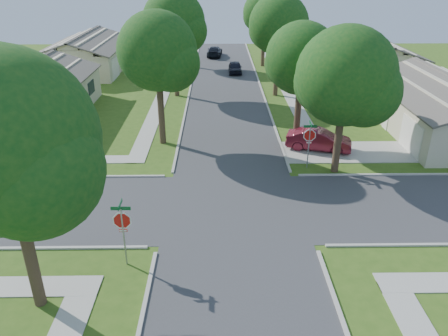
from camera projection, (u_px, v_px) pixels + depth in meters
ground at (234, 207)px, 22.80m from camera, size 100.00×100.00×0.00m
road_ns at (234, 207)px, 22.80m from camera, size 7.00×100.00×0.02m
sidewalk_ne at (283, 82)px, 46.37m from camera, size 1.20×40.00×0.04m
sidewalk_nw at (168, 82)px, 46.20m from camera, size 1.20×40.00×0.04m
driveway at (348, 152)px, 29.31m from camera, size 8.80×3.60×0.05m
stop_sign_sw at (122, 223)px, 17.62m from camera, size 1.05×0.80×2.98m
stop_sign_ne at (309, 137)px, 26.24m from camera, size 1.05×0.80×2.98m
tree_e_near at (302, 62)px, 28.58m from camera, size 4.97×4.80×8.28m
tree_e_mid at (279, 27)px, 39.17m from camera, size 5.59×5.40×9.21m
tree_e_far at (265, 15)px, 51.03m from camera, size 5.17×5.00×8.72m
tree_w_near at (158, 55)px, 28.26m from camera, size 5.38×5.20×8.97m
tree_w_mid at (174, 25)px, 38.94m from camera, size 5.80×5.60×9.56m
tree_w_far at (185, 19)px, 51.11m from camera, size 4.76×4.60×8.04m
tree_sw_corner at (7, 149)px, 13.70m from camera, size 6.21×6.00×9.55m
tree_ne_corner at (346, 81)px, 24.29m from camera, size 5.80×5.60×8.66m
house_ne_near at (444, 112)px, 32.30m from camera, size 8.42×13.60×4.23m
house_ne_far at (368, 62)px, 48.56m from camera, size 8.42×13.60×4.23m
house_nw_near at (31, 98)px, 35.49m from camera, size 8.42×13.60×4.23m
house_nw_far at (87, 57)px, 50.85m from camera, size 8.42×13.60×4.23m
car_driveway at (319, 140)px, 29.44m from camera, size 4.58×2.67×1.43m
car_curb_east at (235, 67)px, 49.92m from camera, size 1.51×3.70×1.26m
car_curb_west at (215, 51)px, 58.70m from camera, size 2.20×4.67×1.32m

